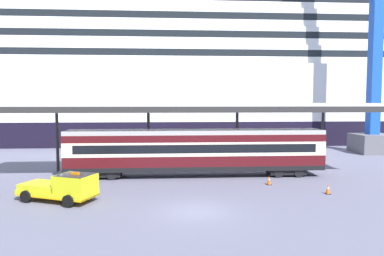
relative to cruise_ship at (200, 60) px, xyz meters
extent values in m
plane|color=slate|center=(-3.94, -41.63, -13.70)|extent=(400.00, 400.00, 0.00)
cube|color=black|center=(0.02, 0.01, -11.88)|extent=(126.85, 22.83, 3.63)
cube|color=white|center=(0.02, 0.01, -5.84)|extent=(126.85, 22.83, 8.46)
cube|color=white|center=(0.02, 0.01, -0.24)|extent=(116.70, 21.00, 2.73)
cube|color=black|center=(0.02, -10.44, -0.11)|extent=(111.63, 0.12, 0.98)
cube|color=white|center=(0.02, 0.01, 2.49)|extent=(112.03, 20.16, 2.73)
cube|color=black|center=(0.02, -10.02, 2.62)|extent=(107.16, 0.12, 0.98)
cube|color=white|center=(0.02, 0.01, 5.21)|extent=(107.37, 19.32, 2.73)
cube|color=black|center=(0.02, -9.60, 5.35)|extent=(102.70, 0.12, 0.98)
cube|color=white|center=(0.02, 0.01, 7.94)|extent=(102.70, 18.48, 2.73)
cube|color=silver|center=(-3.22, -30.92, -7.39)|extent=(34.10, 5.85, 0.25)
cube|color=#292929|center=(-3.22, -33.75, -7.77)|extent=(34.10, 0.20, 0.50)
cylinder|color=#292929|center=(-16.00, -28.40, -10.61)|extent=(0.28, 0.28, 6.18)
cylinder|color=#292929|center=(-7.48, -28.40, -10.61)|extent=(0.28, 0.28, 6.18)
cylinder|color=#292929|center=(1.05, -28.40, -10.61)|extent=(0.28, 0.28, 6.18)
cylinder|color=#292929|center=(9.57, -28.40, -10.61)|extent=(0.28, 0.28, 6.18)
cube|color=black|center=(-3.22, -31.42, -12.85)|extent=(22.33, 2.80, 0.40)
cube|color=#470F14|center=(-3.22, -31.42, -12.20)|extent=(22.33, 2.80, 0.90)
cube|color=beige|center=(-3.22, -31.42, -11.15)|extent=(22.33, 2.80, 1.20)
cube|color=black|center=(-3.22, -32.79, -11.10)|extent=(20.55, 0.08, 0.72)
cube|color=#470F14|center=(-3.22, -31.42, -10.25)|extent=(22.33, 2.80, 0.60)
cube|color=#A7A7A7|center=(-3.22, -31.42, -9.77)|extent=(22.33, 2.69, 0.36)
cube|color=black|center=(-11.26, -31.42, -13.25)|extent=(3.20, 2.35, 0.50)
cylinder|color=black|center=(-12.16, -32.60, -13.28)|extent=(0.84, 0.12, 0.84)
cylinder|color=black|center=(-10.36, -32.60, -13.28)|extent=(0.84, 0.12, 0.84)
cube|color=black|center=(4.82, -31.42, -13.25)|extent=(3.20, 2.35, 0.50)
cylinder|color=black|center=(3.92, -32.60, -13.28)|extent=(0.84, 0.12, 0.84)
cylinder|color=black|center=(5.72, -32.60, -13.28)|extent=(0.84, 0.12, 0.84)
cube|color=yellow|center=(-12.97, -38.76, -13.12)|extent=(5.57, 3.87, 0.36)
cube|color=#F2B20C|center=(-12.97, -38.76, -13.25)|extent=(5.58, 3.89, 0.12)
cube|color=yellow|center=(-11.63, -39.33, -12.39)|extent=(2.86, 2.66, 1.10)
cube|color=#19232D|center=(-11.63, -39.33, -12.04)|extent=(2.63, 2.51, 0.44)
cube|color=orange|center=(-11.63, -39.33, -11.76)|extent=(0.59, 0.40, 0.16)
cube|color=yellow|center=(-13.93, -38.36, -12.76)|extent=(3.43, 2.90, 0.36)
cylinder|color=black|center=(-11.05, -38.49, -13.30)|extent=(0.83, 0.54, 0.80)
cylinder|color=black|center=(-11.83, -40.33, -13.30)|extent=(0.83, 0.54, 0.80)
cylinder|color=black|center=(-14.11, -37.19, -13.30)|extent=(0.83, 0.54, 0.80)
cylinder|color=black|center=(-14.89, -39.03, -13.30)|extent=(0.83, 0.54, 0.80)
cube|color=black|center=(5.77, -38.18, -13.68)|extent=(0.36, 0.36, 0.04)
cone|color=#EA590F|center=(5.77, -38.18, -13.31)|extent=(0.30, 0.30, 0.70)
cylinder|color=white|center=(5.77, -38.18, -13.27)|extent=(0.17, 0.17, 0.10)
cube|color=black|center=(2.36, -35.12, -13.68)|extent=(0.36, 0.36, 0.04)
cone|color=#EA590F|center=(2.36, -35.12, -13.30)|extent=(0.30, 0.30, 0.71)
cylinder|color=white|center=(2.36, -35.12, -13.27)|extent=(0.17, 0.17, 0.10)
cube|color=#595960|center=(20.43, -18.49, -12.50)|extent=(4.40, 4.40, 2.40)
cube|color=blue|center=(20.43, -18.49, 4.98)|extent=(1.30, 1.30, 32.56)
camera|label=1|loc=(-5.58, -62.91, -7.06)|focal=33.86mm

